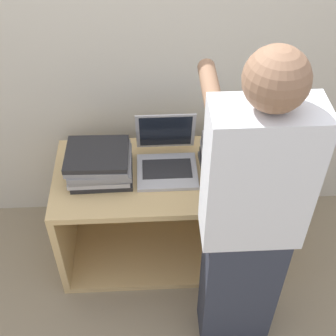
{
  "coord_description": "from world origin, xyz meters",
  "views": [
    {
      "loc": [
        -0.08,
        -1.45,
        2.33
      ],
      "look_at": [
        0.0,
        0.21,
        0.76
      ],
      "focal_mm": 50.0,
      "sensor_mm": 36.0,
      "label": 1
    }
  ],
  "objects_px": {
    "laptop_stack_left": "(100,164)",
    "person": "(249,226)",
    "laptop_stack_right": "(233,159)",
    "laptop_open": "(167,158)"
  },
  "relations": [
    {
      "from": "laptop_open",
      "to": "laptop_stack_left",
      "type": "bearing_deg",
      "value": -171.11
    },
    {
      "from": "laptop_stack_left",
      "to": "person",
      "type": "distance_m",
      "value": 0.85
    },
    {
      "from": "laptop_open",
      "to": "person",
      "type": "relative_size",
      "value": 0.2
    },
    {
      "from": "laptop_stack_right",
      "to": "laptop_stack_left",
      "type": "bearing_deg",
      "value": -179.74
    },
    {
      "from": "laptop_open",
      "to": "laptop_stack_right",
      "type": "relative_size",
      "value": 1.0
    },
    {
      "from": "laptop_stack_right",
      "to": "person",
      "type": "xyz_separation_m",
      "value": [
        -0.02,
        -0.53,
        0.11
      ]
    },
    {
      "from": "laptop_open",
      "to": "person",
      "type": "height_order",
      "value": "person"
    },
    {
      "from": "laptop_stack_right",
      "to": "person",
      "type": "bearing_deg",
      "value": -92.65
    },
    {
      "from": "laptop_open",
      "to": "laptop_stack_left",
      "type": "distance_m",
      "value": 0.35
    },
    {
      "from": "laptop_stack_left",
      "to": "laptop_stack_right",
      "type": "bearing_deg",
      "value": 0.26
    }
  ]
}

